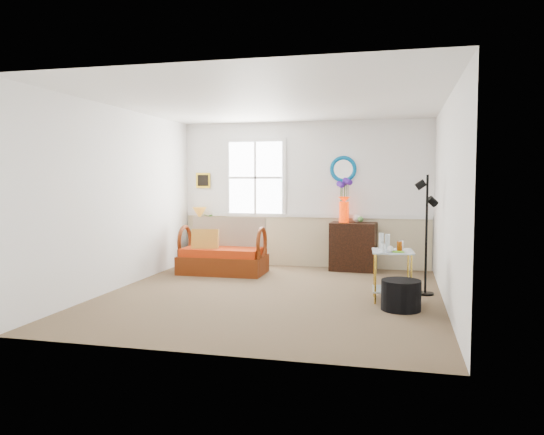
% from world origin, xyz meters
% --- Properties ---
extents(floor, '(4.50, 5.00, 0.01)m').
position_xyz_m(floor, '(0.00, 0.00, 0.00)').
color(floor, brown).
rests_on(floor, ground).
extents(ceiling, '(4.50, 5.00, 0.01)m').
position_xyz_m(ceiling, '(0.00, 0.00, 2.60)').
color(ceiling, white).
rests_on(ceiling, walls).
extents(walls, '(4.51, 5.01, 2.60)m').
position_xyz_m(walls, '(0.00, 0.00, 1.30)').
color(walls, white).
rests_on(walls, floor).
extents(wainscot, '(4.46, 0.02, 0.90)m').
position_xyz_m(wainscot, '(0.00, 2.48, 0.45)').
color(wainscot, tan).
rests_on(wainscot, walls).
extents(chair_rail, '(4.46, 0.04, 0.06)m').
position_xyz_m(chair_rail, '(0.00, 2.47, 0.92)').
color(chair_rail, white).
rests_on(chair_rail, walls).
extents(window, '(1.14, 0.06, 1.44)m').
position_xyz_m(window, '(-0.90, 2.47, 1.60)').
color(window, white).
rests_on(window, walls).
extents(picture, '(0.28, 0.03, 0.28)m').
position_xyz_m(picture, '(-1.92, 2.48, 1.55)').
color(picture, gold).
rests_on(picture, walls).
extents(mirror, '(0.47, 0.07, 0.47)m').
position_xyz_m(mirror, '(0.70, 2.48, 1.75)').
color(mirror, '#0181B1').
rests_on(mirror, walls).
extents(loveseat, '(1.41, 0.81, 0.92)m').
position_xyz_m(loveseat, '(-1.19, 1.45, 0.46)').
color(loveseat, '#612707').
rests_on(loveseat, floor).
extents(throw_pillow, '(0.46, 0.18, 0.45)m').
position_xyz_m(throw_pillow, '(-1.45, 1.32, 0.52)').
color(throw_pillow, '#BE6507').
rests_on(throw_pillow, loveseat).
extents(lamp_stand, '(0.34, 0.34, 0.58)m').
position_xyz_m(lamp_stand, '(-1.90, 2.30, 0.29)').
color(lamp_stand, black).
rests_on(lamp_stand, floor).
extents(table_lamp, '(0.28, 0.28, 0.48)m').
position_xyz_m(table_lamp, '(-1.94, 2.32, 0.81)').
color(table_lamp, orange).
rests_on(table_lamp, lamp_stand).
extents(potted_plant, '(0.36, 0.39, 0.28)m').
position_xyz_m(potted_plant, '(-1.77, 2.27, 0.72)').
color(potted_plant, '#50863F').
rests_on(potted_plant, lamp_stand).
extents(cabinet, '(0.80, 0.54, 0.83)m').
position_xyz_m(cabinet, '(0.91, 2.25, 0.41)').
color(cabinet, black).
rests_on(cabinet, floor).
extents(flower_vase, '(0.24, 0.24, 0.74)m').
position_xyz_m(flower_vase, '(0.74, 2.28, 1.20)').
color(flower_vase, '#E72A00').
rests_on(flower_vase, cabinet).
extents(side_table, '(0.55, 0.55, 0.66)m').
position_xyz_m(side_table, '(1.60, 0.05, 0.33)').
color(side_table, gold).
rests_on(side_table, floor).
extents(tabletop_items, '(0.45, 0.45, 0.22)m').
position_xyz_m(tabletop_items, '(1.58, 0.04, 0.77)').
color(tabletop_items, silver).
rests_on(tabletop_items, side_table).
extents(floor_lamp, '(0.24, 0.24, 1.64)m').
position_xyz_m(floor_lamp, '(2.04, 0.54, 0.82)').
color(floor_lamp, black).
rests_on(floor_lamp, floor).
extents(ottoman, '(0.58, 0.58, 0.37)m').
position_xyz_m(ottoman, '(1.71, -0.42, 0.18)').
color(ottoman, black).
rests_on(ottoman, floor).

